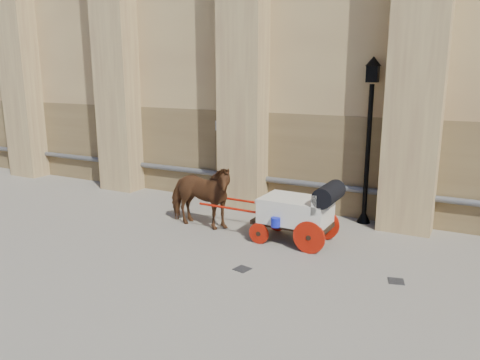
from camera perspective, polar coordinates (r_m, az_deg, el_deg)
The scene contains 6 objects.
ground at distance 11.72m, azimuth -3.32°, elevation -8.21°, with size 90.00×90.00×0.00m, color slate.
horse at distance 12.92m, azimuth -4.95°, elevation -1.91°, with size 2.16×0.99×1.83m, color brown.
carriage at distance 11.82m, azimuth 7.36°, elevation -3.61°, with size 3.75×1.34×1.63m.
street_lamp at distance 13.47m, azimuth 15.42°, elevation 5.11°, with size 0.44×0.44×4.65m.
drain_grate_near at distance 10.50m, azimuth 0.27°, elevation -10.79°, with size 0.32×0.32×0.01m, color black.
drain_grate_far at distance 10.47m, azimuth 18.50°, elevation -11.61°, with size 0.32×0.32×0.01m, color black.
Camera 1 is at (5.61, -9.36, 4.29)m, focal length 35.00 mm.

